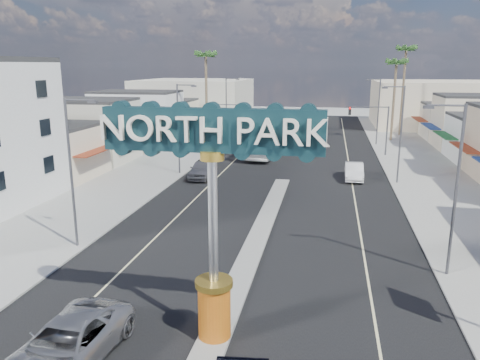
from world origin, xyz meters
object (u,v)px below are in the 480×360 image
at_px(streetlight_r_far, 377,108).
at_px(car_parked_left, 202,169).
at_px(palm_left_far, 206,60).
at_px(car_parked_right, 354,171).
at_px(traffic_signal_left, 224,117).
at_px(gateway_sign, 213,199).
at_px(streetlight_r_near, 454,183).
at_px(palm_right_far, 406,54).
at_px(streetlight_l_near, 73,166).
at_px(traffic_signal_right, 372,121).
at_px(city_bus, 268,139).
at_px(streetlight_l_mid, 180,124).
at_px(suv_left, 67,344).
at_px(palm_right_mid, 396,66).
at_px(streetlight_l_far, 227,106).
at_px(streetlight_r_mid, 399,130).

height_order(streetlight_r_far, car_parked_left, streetlight_r_far).
height_order(palm_left_far, car_parked_right, palm_left_far).
bearing_deg(traffic_signal_left, gateway_sign, -77.67).
bearing_deg(palm_left_far, streetlight_r_near, -59.64).
relative_size(streetlight_r_near, palm_right_far, 0.64).
bearing_deg(car_parked_right, streetlight_l_near, -128.77).
xyz_separation_m(traffic_signal_right, car_parked_right, (-2.48, -13.01, -3.47)).
bearing_deg(city_bus, streetlight_l_near, -96.40).
bearing_deg(city_bus, streetlight_l_mid, -113.98).
distance_m(streetlight_l_near, suv_left, 12.70).
bearing_deg(traffic_signal_right, streetlight_r_far, 81.14).
distance_m(traffic_signal_left, streetlight_r_near, 39.26).
relative_size(traffic_signal_left, traffic_signal_right, 1.00).
bearing_deg(palm_right_mid, city_bus, -140.09).
bearing_deg(palm_right_mid, streetlight_r_near, -93.19).
bearing_deg(gateway_sign, palm_right_far, 75.97).
height_order(traffic_signal_left, palm_right_mid, palm_right_mid).
bearing_deg(gateway_sign, car_parked_left, 106.36).
height_order(streetlight_l_near, streetlight_r_far, same).
height_order(palm_right_far, suv_left, palm_right_far).
bearing_deg(streetlight_r_near, car_parked_left, 134.12).
xyz_separation_m(streetlight_r_far, city_bus, (-13.65, -9.56, -3.22)).
bearing_deg(gateway_sign, suv_left, -152.03).
relative_size(streetlight_r_near, palm_left_far, 0.69).
bearing_deg(car_parked_right, streetlight_l_far, 129.65).
bearing_deg(palm_right_far, palm_left_far, -156.80).
bearing_deg(palm_right_mid, car_parked_right, -104.13).
bearing_deg(traffic_signal_left, streetlight_r_near, -60.01).
xyz_separation_m(palm_right_mid, suv_left, (-17.91, -56.63, -9.75)).
xyz_separation_m(traffic_signal_right, streetlight_r_mid, (1.25, -13.99, 0.79)).
height_order(streetlight_r_far, suv_left, streetlight_r_far).
height_order(streetlight_l_far, car_parked_left, streetlight_l_far).
height_order(traffic_signal_right, streetlight_l_near, streetlight_l_near).
relative_size(streetlight_r_far, car_parked_left, 1.73).
relative_size(streetlight_r_mid, palm_left_far, 0.69).
bearing_deg(streetlight_l_far, car_parked_left, -83.76).
bearing_deg(car_parked_left, streetlight_r_mid, 1.81).
bearing_deg(palm_right_far, streetlight_r_near, -95.02).
xyz_separation_m(streetlight_l_far, palm_left_far, (-2.57, -2.00, 6.43)).
relative_size(streetlight_l_mid, car_parked_left, 1.73).
height_order(gateway_sign, palm_right_far, palm_right_far).
height_order(traffic_signal_left, palm_left_far, palm_left_far).
bearing_deg(streetlight_r_near, palm_right_mid, 86.81).
xyz_separation_m(streetlight_l_near, palm_right_far, (25.43, 52.00, 7.32)).
relative_size(streetlight_l_mid, palm_right_mid, 0.74).
bearing_deg(streetlight_l_far, palm_right_mid, 9.69).
bearing_deg(traffic_signal_left, car_parked_left, -85.16).
bearing_deg(streetlight_l_far, streetlight_l_mid, -90.00).
distance_m(traffic_signal_left, palm_right_far, 31.22).
xyz_separation_m(traffic_signal_left, streetlight_r_far, (19.62, 8.01, 0.79)).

